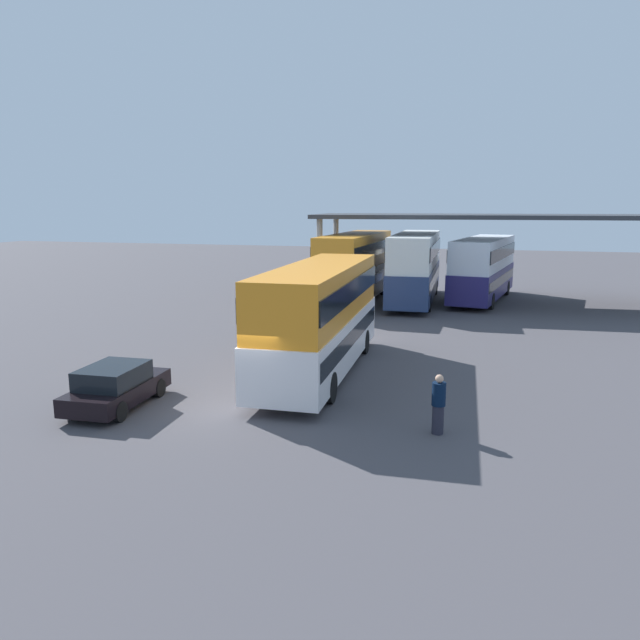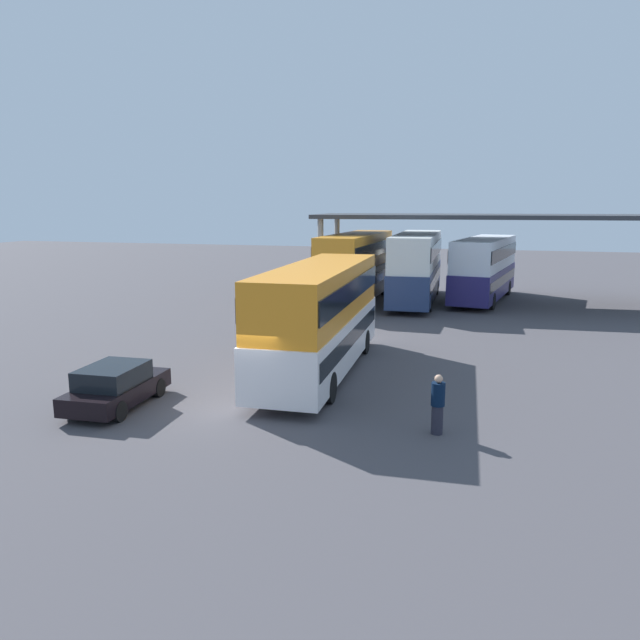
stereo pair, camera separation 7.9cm
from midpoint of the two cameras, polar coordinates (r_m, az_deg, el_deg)
ground_plane at (r=18.72m, az=-6.72°, el=-8.38°), size 140.00×140.00×0.00m
double_decker_main at (r=21.93m, az=0.11°, el=0.54°), size 2.79×10.68×4.01m
parked_hatchback at (r=19.56m, az=-18.78°, el=-5.98°), size 1.84×3.85×1.35m
double_decker_near_canopy at (r=38.33m, az=3.55°, el=5.27°), size 2.91×11.35×4.35m
double_decker_mid_row at (r=38.68m, az=9.23°, el=5.21°), size 2.77×11.33×4.37m
double_decker_far_right at (r=40.16m, az=15.46°, el=4.93°), size 4.20×10.51×4.05m
depot_canopy at (r=38.86m, az=17.35°, el=9.13°), size 23.64×8.25×5.57m
pedestrian_waiting at (r=16.70m, az=11.29°, el=-7.91°), size 0.38×0.38×1.68m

